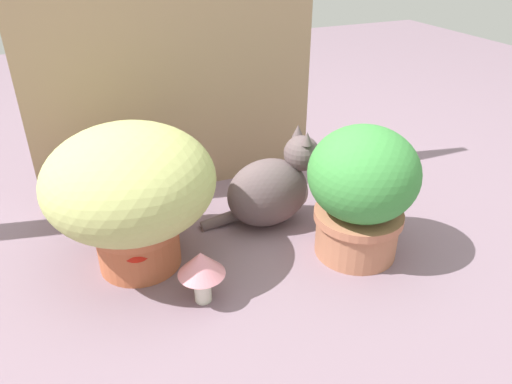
# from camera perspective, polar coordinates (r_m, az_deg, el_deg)

# --- Properties ---
(ground_plane) EXTENTS (6.00, 6.00, 0.00)m
(ground_plane) POSITION_cam_1_polar(r_m,az_deg,el_deg) (1.35, -3.29, -9.53)
(ground_plane) COLOR slate
(cardboard_backdrop) EXTENTS (0.96, 0.03, 0.96)m
(cardboard_backdrop) POSITION_cam_1_polar(r_m,az_deg,el_deg) (1.62, -9.50, 15.92)
(cardboard_backdrop) COLOR tan
(cardboard_backdrop) RESTS_ON ground
(grass_planter) EXTENTS (0.44, 0.44, 0.41)m
(grass_planter) POSITION_cam_1_polar(r_m,az_deg,el_deg) (1.30, -14.48, 0.34)
(grass_planter) COLOR #B65C3B
(grass_planter) RESTS_ON ground
(leafy_planter) EXTENTS (0.30, 0.30, 0.38)m
(leafy_planter) POSITION_cam_1_polar(r_m,az_deg,el_deg) (1.35, 12.30, 0.29)
(leafy_planter) COLOR #B16E51
(leafy_planter) RESTS_ON ground
(cat) EXTENTS (0.37, 0.18, 0.32)m
(cat) POSITION_cam_1_polar(r_m,az_deg,el_deg) (1.50, 1.98, 0.44)
(cat) COLOR #5F4E51
(cat) RESTS_ON ground
(mushroom_ornament_pink) EXTENTS (0.12, 0.12, 0.15)m
(mushroom_ornament_pink) POSITION_cam_1_polar(r_m,az_deg,el_deg) (1.21, -6.45, -8.73)
(mushroom_ornament_pink) COLOR silver
(mushroom_ornament_pink) RESTS_ON ground
(mushroom_ornament_red) EXTENTS (0.07, 0.07, 0.12)m
(mushroom_ornament_red) POSITION_cam_1_polar(r_m,az_deg,el_deg) (1.30, -13.77, -7.40)
(mushroom_ornament_red) COLOR silver
(mushroom_ornament_red) RESTS_ON ground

